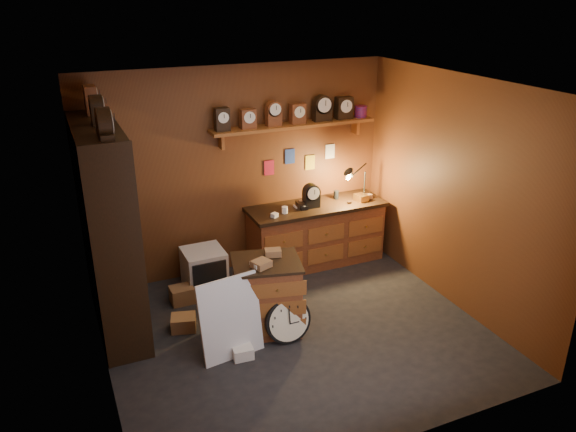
{
  "coord_description": "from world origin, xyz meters",
  "views": [
    {
      "loc": [
        -2.21,
        -4.78,
        3.56
      ],
      "look_at": [
        0.05,
        0.35,
        1.26
      ],
      "focal_mm": 35.0,
      "sensor_mm": 36.0,
      "label": 1
    }
  ],
  "objects_px": {
    "low_cabinet": "(267,293)",
    "big_round_clock": "(288,320)",
    "shelving_unit": "(105,223)",
    "workbench": "(316,231)"
  },
  "relations": [
    {
      "from": "low_cabinet",
      "to": "big_round_clock",
      "type": "height_order",
      "value": "low_cabinet"
    },
    {
      "from": "big_round_clock",
      "to": "shelving_unit",
      "type": "bearing_deg",
      "value": 146.88
    },
    {
      "from": "shelving_unit",
      "to": "low_cabinet",
      "type": "bearing_deg",
      "value": -26.36
    },
    {
      "from": "low_cabinet",
      "to": "shelving_unit",
      "type": "bearing_deg",
      "value": 167.29
    },
    {
      "from": "shelving_unit",
      "to": "workbench",
      "type": "distance_m",
      "value": 2.9
    },
    {
      "from": "low_cabinet",
      "to": "big_round_clock",
      "type": "distance_m",
      "value": 0.39
    },
    {
      "from": "low_cabinet",
      "to": "workbench",
      "type": "bearing_deg",
      "value": 59.37
    },
    {
      "from": "workbench",
      "to": "low_cabinet",
      "type": "xyz_separation_m",
      "value": [
        -1.22,
        -1.25,
        -0.02
      ]
    },
    {
      "from": "workbench",
      "to": "big_round_clock",
      "type": "distance_m",
      "value": 1.93
    },
    {
      "from": "big_round_clock",
      "to": "low_cabinet",
      "type": "bearing_deg",
      "value": 110.04
    }
  ]
}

